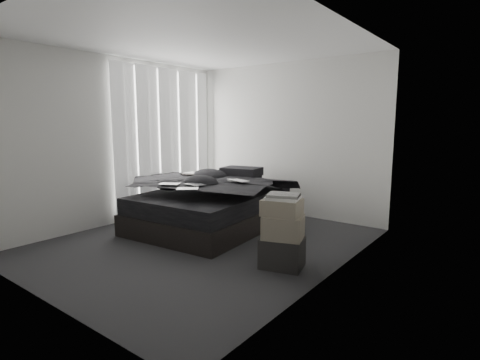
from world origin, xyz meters
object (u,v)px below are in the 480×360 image
Objects in this scene: laptop at (235,176)px; bed at (211,217)px; box_lower at (282,252)px; side_stand at (194,194)px.

bed is at bearing -154.50° from laptop.
box_lower is (1.71, -0.74, 0.01)m from bed.
box_lower is at bearing -19.23° from laptop.
side_stand reaches higher than bed.
box_lower is (2.45, -1.13, -0.20)m from side_stand.
box_lower is at bearing -24.84° from side_stand.
bed is 1.87m from box_lower.
side_stand is at bearing 178.33° from laptop.
box_lower is (1.31, -0.83, -0.65)m from laptop.
side_stand is at bearing 155.16° from box_lower.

